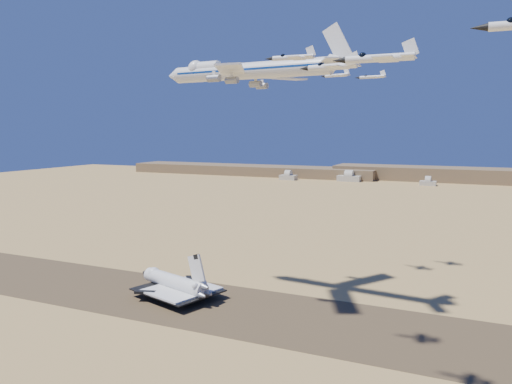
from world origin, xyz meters
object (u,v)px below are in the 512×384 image
at_px(chase_jet_e, 336,75).
at_px(crew_c, 189,302).
at_px(carrier_747, 243,71).
at_px(crew_a, 172,303).
at_px(chase_jet_a, 292,57).
at_px(shuttle, 174,284).
at_px(chase_jet_c, 378,58).
at_px(chase_jet_f, 371,77).
at_px(chase_jet_b, 331,66).
at_px(crew_b, 180,305).

bearing_deg(chase_jet_e, crew_c, -109.03).
xyz_separation_m(carrier_747, chase_jet_e, (23.49, 46.25, 1.90)).
xyz_separation_m(crew_a, chase_jet_a, (56.51, -22.52, 86.66)).
xyz_separation_m(shuttle, carrier_747, (27.15, 8.97, 84.27)).
xyz_separation_m(chase_jet_c, chase_jet_e, (-41.29, 121.94, 10.36)).
bearing_deg(crew_c, shuttle, -11.45).
distance_m(crew_a, chase_jet_a, 105.88).
distance_m(shuttle, crew_c, 12.59).
relative_size(carrier_747, chase_jet_e, 5.57).
height_order(carrier_747, chase_jet_c, carrier_747).
bearing_deg(chase_jet_f, crew_c, -119.22).
distance_m(crew_a, chase_jet_b, 117.79).
height_order(crew_c, chase_jet_e, chase_jet_e).
height_order(shuttle, chase_jet_c, chase_jet_c).
xyz_separation_m(shuttle, chase_jet_e, (50.64, 55.21, 86.17)).
bearing_deg(chase_jet_a, crew_c, 149.76).
height_order(shuttle, crew_c, shuttle).
bearing_deg(crew_b, chase_jet_b, -156.95).
relative_size(crew_b, chase_jet_a, 0.13).
distance_m(chase_jet_b, chase_jet_c, 19.37).
bearing_deg(crew_a, chase_jet_c, -145.00).
distance_m(chase_jet_e, chase_jet_f, 19.34).
xyz_separation_m(crew_a, chase_jet_f, (58.31, 78.89, 90.82)).
bearing_deg(crew_a, crew_c, -78.10).
bearing_deg(shuttle, chase_jet_f, 64.96).
relative_size(carrier_747, chase_jet_b, 5.29).
relative_size(shuttle, chase_jet_c, 2.53).
bearing_deg(crew_b, chase_jet_f, -69.84).
relative_size(chase_jet_b, chase_jet_f, 1.02).
xyz_separation_m(shuttle, chase_jet_b, (78.80, -52.50, 76.48)).
bearing_deg(carrier_747, chase_jet_f, 64.50).
bearing_deg(shuttle, crew_a, -43.76).
distance_m(chase_jet_c, chase_jet_e, 129.16).
bearing_deg(chase_jet_b, chase_jet_c, -39.84).
bearing_deg(chase_jet_b, crew_c, 153.16).
bearing_deg(crew_c, chase_jet_c, 160.98).
height_order(crew_a, chase_jet_c, chase_jet_c).
bearing_deg(chase_jet_e, crew_a, -110.80).
distance_m(crew_c, chase_jet_b, 115.97).
bearing_deg(chase_jet_e, chase_jet_c, -56.79).
distance_m(chase_jet_b, chase_jet_f, 123.61).
distance_m(crew_a, crew_b, 3.93).
xyz_separation_m(chase_jet_a, chase_jet_e, (-10.94, 86.87, 4.01)).
height_order(carrier_747, chase_jet_a, carrier_747).
height_order(crew_a, chase_jet_b, chase_jet_b).
distance_m(chase_jet_a, chase_jet_f, 101.51).
relative_size(crew_c, chase_jet_a, 0.12).
distance_m(crew_b, chase_jet_b, 115.19).
distance_m(shuttle, chase_jet_c, 136.56).
bearing_deg(chase_jet_a, chase_jet_e, 93.74).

